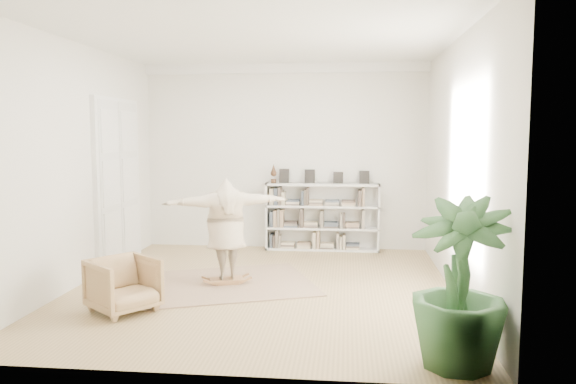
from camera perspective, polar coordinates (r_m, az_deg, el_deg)
The scene contains 9 objects.
floor at distance 8.37m, azimuth -2.61°, elevation -9.72°, with size 6.00×6.00×0.00m, color olive.
room_shell at distance 11.04m, azimuth -0.36°, elevation 12.46°, with size 6.00×6.00×6.00m.
doors at distance 10.10m, azimuth -16.85°, elevation 0.82°, with size 0.09×1.78×2.92m.
bookshelf at distance 10.91m, azimuth 3.47°, elevation -2.61°, with size 2.20×0.35×1.64m.
armchair at distance 7.52m, azimuth -16.36°, elevation -9.04°, with size 0.74×0.76×0.70m, color tan.
rug at distance 8.61m, azimuth -6.25°, elevation -9.24°, with size 2.50×2.00×0.02m, color tan.
rocker_board at distance 8.59m, azimuth -6.25°, elevation -8.87°, with size 0.57×0.46×0.11m.
person at distance 8.42m, azimuth -6.32°, elevation -3.50°, with size 1.86×0.51×1.51m, color #BCA98D.
houseplant at distance 5.70m, azimuth 16.95°, elevation -8.86°, with size 0.93×0.93×1.66m, color #2D572B.
Camera 1 is at (1.22, -7.96, 2.27)m, focal length 35.00 mm.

